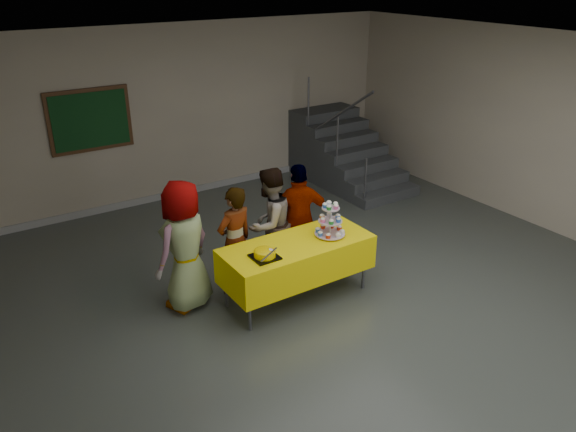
# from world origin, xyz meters

# --- Properties ---
(room_shell) EXTENTS (10.00, 10.04, 3.02)m
(room_shell) POSITION_xyz_m (0.00, 0.02, 2.13)
(room_shell) COLOR #4C514C
(room_shell) RESTS_ON ground
(bake_table) EXTENTS (1.88, 0.78, 0.77)m
(bake_table) POSITION_xyz_m (-0.45, 0.98, 0.56)
(bake_table) COLOR #595960
(bake_table) RESTS_ON ground
(cupcake_stand) EXTENTS (0.38, 0.38, 0.44)m
(cupcake_stand) POSITION_xyz_m (-0.00, 0.93, 0.95)
(cupcake_stand) COLOR silver
(cupcake_stand) RESTS_ON bake_table
(bear_cake) EXTENTS (0.32, 0.36, 0.12)m
(bear_cake) POSITION_xyz_m (-0.98, 0.87, 0.83)
(bear_cake) COLOR black
(bear_cake) RESTS_ON bake_table
(schoolchild_a) EXTENTS (0.94, 0.80, 1.62)m
(schoolchild_a) POSITION_xyz_m (-1.66, 1.57, 0.81)
(schoolchild_a) COLOR #5C5C65
(schoolchild_a) RESTS_ON ground
(schoolchild_b) EXTENTS (0.59, 0.45, 1.44)m
(schoolchild_b) POSITION_xyz_m (-1.02, 1.52, 0.72)
(schoolchild_b) COLOR slate
(schoolchild_b) RESTS_ON ground
(schoolchild_c) EXTENTS (0.89, 0.79, 1.51)m
(schoolchild_c) POSITION_xyz_m (-0.43, 1.66, 0.76)
(schoolchild_c) COLOR slate
(schoolchild_c) RESTS_ON ground
(schoolchild_d) EXTENTS (0.97, 0.65, 1.52)m
(schoolchild_d) POSITION_xyz_m (-0.03, 1.56, 0.76)
(schoolchild_d) COLOR slate
(schoolchild_d) RESTS_ON ground
(staircase) EXTENTS (1.30, 2.40, 2.04)m
(staircase) POSITION_xyz_m (2.70, 4.13, 0.49)
(staircase) COLOR #424447
(staircase) RESTS_ON ground
(noticeboard) EXTENTS (1.30, 0.05, 1.00)m
(noticeboard) POSITION_xyz_m (-1.72, 4.96, 1.60)
(noticeboard) COLOR #472B16
(noticeboard) RESTS_ON ground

